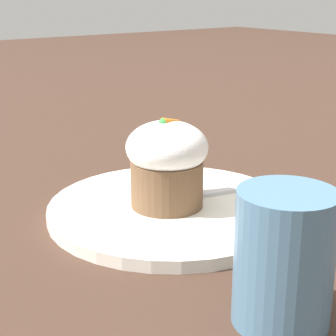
% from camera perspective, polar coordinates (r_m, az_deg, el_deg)
% --- Properties ---
extents(ground_plane, '(4.00, 4.00, 0.00)m').
position_cam_1_polar(ground_plane, '(0.58, 0.40, -4.76)').
color(ground_plane, '#3D281E').
extents(dessert_plate, '(0.25, 0.25, 0.01)m').
position_cam_1_polar(dessert_plate, '(0.58, 0.40, -4.21)').
color(dessert_plate, white).
rests_on(dessert_plate, ground_plane).
extents(carrot_cake, '(0.08, 0.08, 0.09)m').
position_cam_1_polar(carrot_cake, '(0.55, 0.00, 0.55)').
color(carrot_cake, brown).
rests_on(carrot_cake, dessert_plate).
extents(spoon, '(0.11, 0.05, 0.01)m').
position_cam_1_polar(spoon, '(0.58, 1.41, -2.93)').
color(spoon, silver).
rests_on(spoon, dessert_plate).
extents(coffee_cup, '(0.09, 0.07, 0.10)m').
position_cam_1_polar(coffee_cup, '(0.39, 11.82, -8.94)').
color(coffee_cup, teal).
rests_on(coffee_cup, ground_plane).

